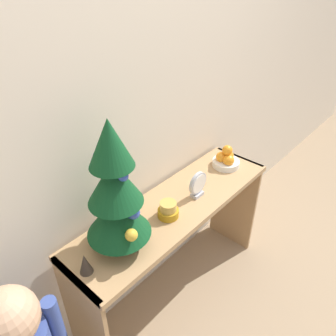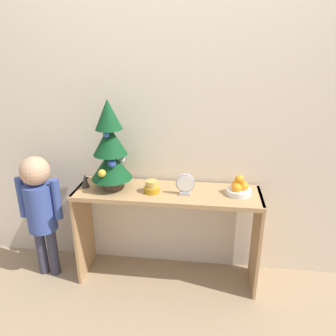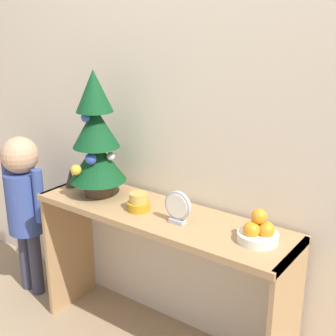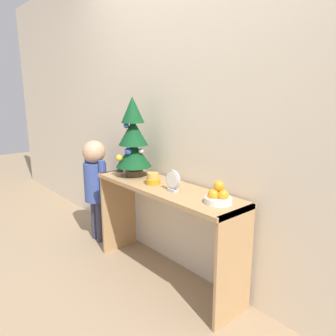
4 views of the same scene
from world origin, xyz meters
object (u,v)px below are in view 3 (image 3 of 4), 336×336
mini_tree (96,139)px  child_figure (24,197)px  figurine (70,178)px  desk_clock (178,208)px  fruit_bowl (258,231)px  singing_bowl (139,203)px

mini_tree → child_figure: 0.67m
figurine → child_figure: size_ratio=0.10×
desk_clock → child_figure: bearing=-178.6°
mini_tree → fruit_bowl: size_ratio=3.73×
figurine → mini_tree: bearing=2.1°
desk_clock → child_figure: 1.05m
desk_clock → child_figure: child_figure is taller
mini_tree → desk_clock: bearing=-4.5°
singing_bowl → fruit_bowl: bearing=4.3°
singing_bowl → desk_clock: 0.23m
mini_tree → child_figure: mini_tree is taller
desk_clock → figurine: (-0.70, 0.03, -0.02)m
singing_bowl → figurine: 0.48m
singing_bowl → child_figure: 0.82m
mini_tree → fruit_bowl: mini_tree is taller
fruit_bowl → singing_bowl: size_ratio=1.58×
singing_bowl → figurine: bearing=177.1°
mini_tree → fruit_bowl: 0.90m
singing_bowl → mini_tree: bearing=173.7°
fruit_bowl → figurine: size_ratio=1.71×
singing_bowl → desk_clock: (0.23, -0.01, 0.04)m
fruit_bowl → desk_clock: 0.36m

